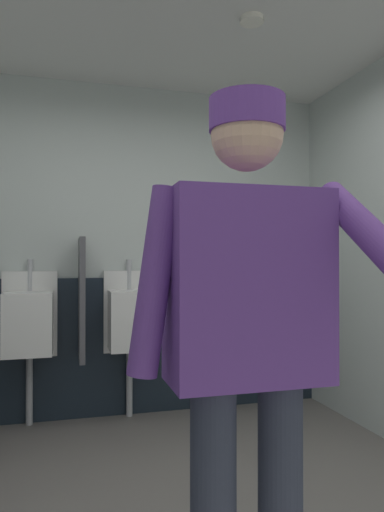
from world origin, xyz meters
name	(u,v)px	position (x,y,z in m)	size (l,w,h in m)	color
wall_back	(130,249)	(0.00, 1.98, 1.32)	(3.82, 0.12, 2.65)	silver
wainscot_band_back	(132,345)	(0.00, 1.91, 0.55)	(3.22, 0.03, 1.09)	#19232D
downlight_far	(252,20)	(0.53, 0.67, 2.63)	(0.14, 0.14, 0.03)	white
urinal_left	(29,322)	(-0.78, 1.76, 0.78)	(0.40, 0.34, 1.24)	white
urinal_middle	(131,319)	(-0.03, 1.76, 0.78)	(0.40, 0.34, 1.24)	white
urinal_right	(223,316)	(0.72, 1.76, 0.78)	(0.40, 0.34, 1.24)	white
privacy_divider_panel	(82,299)	(-0.40, 1.69, 0.95)	(0.04, 0.40, 0.90)	#4C4C51
person	(248,325)	(0.02, -0.50, 1.03)	(0.70, 0.60, 1.73)	#2D3342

